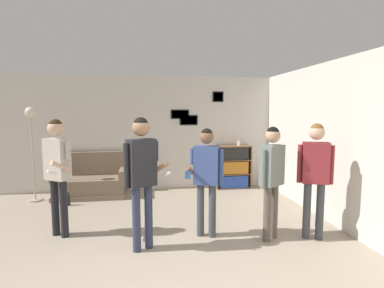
% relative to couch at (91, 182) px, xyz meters
% --- Properties ---
extents(wall_back, '(8.12, 0.08, 2.70)m').
position_rel_couch_xyz_m(wall_back, '(1.40, 0.41, 1.05)').
color(wall_back, beige).
rests_on(wall_back, ground_plane).
extents(wall_right, '(0.06, 7.08, 2.70)m').
position_rel_couch_xyz_m(wall_right, '(4.29, -1.96, 1.04)').
color(wall_right, beige).
rests_on(wall_right, ground_plane).
extents(couch, '(1.51, 0.80, 0.95)m').
position_rel_couch_xyz_m(couch, '(0.00, 0.00, 0.00)').
color(couch, '#7A6651').
rests_on(couch, ground_plane).
extents(bookshelf, '(0.85, 0.30, 1.04)m').
position_rel_couch_xyz_m(bookshelf, '(3.31, 0.19, 0.21)').
color(bookshelf, brown).
rests_on(bookshelf, ground_plane).
extents(floor_lamp, '(0.28, 0.28, 1.96)m').
position_rel_couch_xyz_m(floor_lamp, '(-1.10, -0.21, 1.11)').
color(floor_lamp, '#ADA89E').
rests_on(floor_lamp, ground_plane).
extents(person_player_foreground_left, '(0.43, 0.61, 1.76)m').
position_rel_couch_xyz_m(person_player_foreground_left, '(-0.07, -2.17, 0.79)').
color(person_player_foreground_left, black).
rests_on(person_player_foreground_left, ground_plane).
extents(person_player_foreground_center, '(0.60, 0.40, 1.80)m').
position_rel_couch_xyz_m(person_player_foreground_center, '(1.17, -2.81, 0.81)').
color(person_player_foreground_center, '#2D334C').
rests_on(person_player_foreground_center, ground_plane).
extents(person_watcher_holding_cup, '(0.57, 0.36, 1.63)m').
position_rel_couch_xyz_m(person_watcher_holding_cup, '(2.10, -2.51, 0.69)').
color(person_watcher_holding_cup, '#3D4247').
rests_on(person_watcher_holding_cup, ground_plane).
extents(person_spectator_near_bookshelf, '(0.43, 0.37, 1.66)m').
position_rel_couch_xyz_m(person_spectator_near_bookshelf, '(3.00, -2.76, 0.71)').
color(person_spectator_near_bookshelf, brown).
rests_on(person_spectator_near_bookshelf, ground_plane).
extents(person_spectator_far_right, '(0.47, 0.32, 1.70)m').
position_rel_couch_xyz_m(person_spectator_far_right, '(3.64, -2.82, 0.74)').
color(person_spectator_far_right, '#3D4247').
rests_on(person_spectator_far_right, ground_plane).
extents(bottle_on_floor, '(0.07, 0.07, 0.27)m').
position_rel_couch_xyz_m(bottle_on_floor, '(-0.32, -0.65, -0.20)').
color(bottle_on_floor, black).
rests_on(bottle_on_floor, ground_plane).
extents(drinking_cup, '(0.07, 0.07, 0.12)m').
position_rel_couch_xyz_m(drinking_cup, '(3.44, 0.19, 0.79)').
color(drinking_cup, white).
rests_on(drinking_cup, bookshelf).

